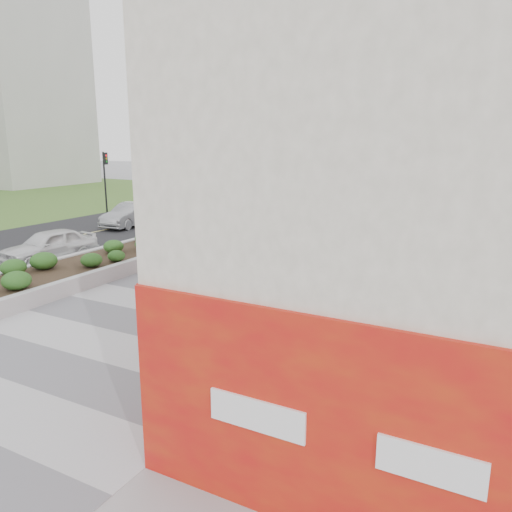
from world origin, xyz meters
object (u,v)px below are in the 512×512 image
at_px(car_dark, 194,207).
at_px(planter, 128,253).
at_px(car_white, 49,246).
at_px(traffic_signal_near, 224,178).
at_px(car_silver, 131,215).
at_px(traffic_signal_far, 105,173).
at_px(skateboarder, 232,256).

bearing_deg(car_dark, planter, -64.96).
bearing_deg(car_white, traffic_signal_near, 91.90).
xyz_separation_m(car_silver, car_dark, (1.04, 4.90, -0.06)).
height_order(planter, car_dark, car_dark).
distance_m(traffic_signal_near, traffic_signal_far, 9.21).
relative_size(traffic_signal_far, skateboarder, 2.93).
height_order(traffic_signal_near, car_silver, traffic_signal_near).
bearing_deg(traffic_signal_far, planter, -42.46).
height_order(car_white, car_silver, car_silver).
xyz_separation_m(traffic_signal_far, car_dark, (5.99, 1.76, -2.13)).
xyz_separation_m(skateboarder, car_silver, (-10.76, 6.40, -0.04)).
bearing_deg(traffic_signal_near, car_dark, 158.56).
bearing_deg(traffic_signal_far, traffic_signal_near, 3.11).
relative_size(car_white, car_silver, 0.96).
relative_size(planter, skateboarder, 12.54).
xyz_separation_m(skateboarder, car_white, (-7.78, -1.88, -0.04)).
relative_size(car_white, car_dark, 0.92).
xyz_separation_m(planter, car_dark, (-4.94, 11.76, 0.22)).
distance_m(car_silver, car_dark, 5.01).
distance_m(skateboarder, car_white, 8.01).
relative_size(traffic_signal_far, car_white, 1.04).
bearing_deg(car_dark, traffic_signal_near, -19.18).
bearing_deg(skateboarder, car_silver, 127.27).
bearing_deg(car_white, car_dark, 106.36).
relative_size(planter, traffic_signal_near, 4.29).
bearing_deg(planter, skateboarder, 5.50).
height_order(planter, car_white, car_white).
distance_m(car_white, car_silver, 8.80).
distance_m(traffic_signal_far, car_dark, 6.60).
distance_m(planter, traffic_signal_far, 15.00).
bearing_deg(car_silver, car_dark, 72.73).
height_order(planter, traffic_signal_near, traffic_signal_near).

